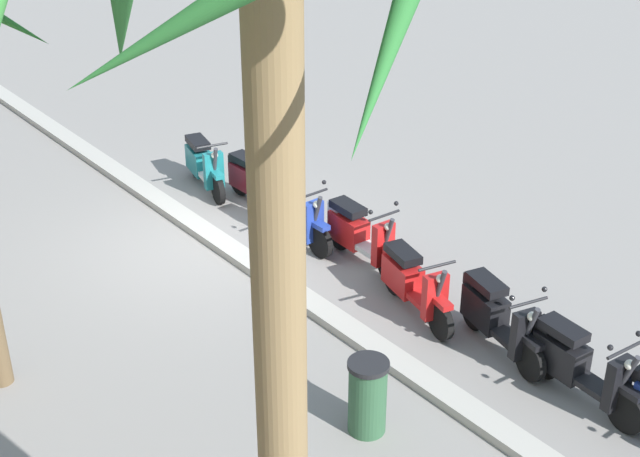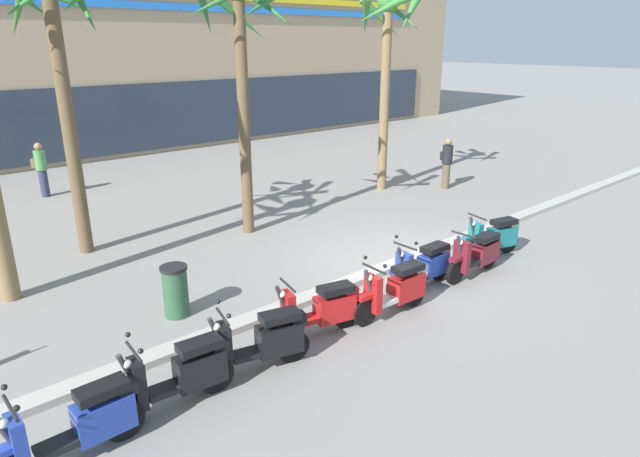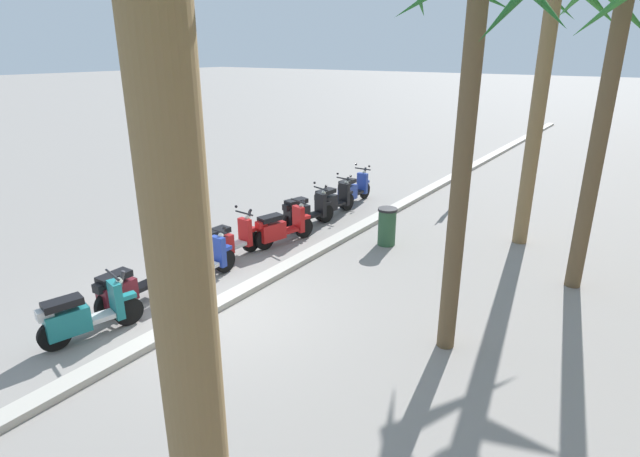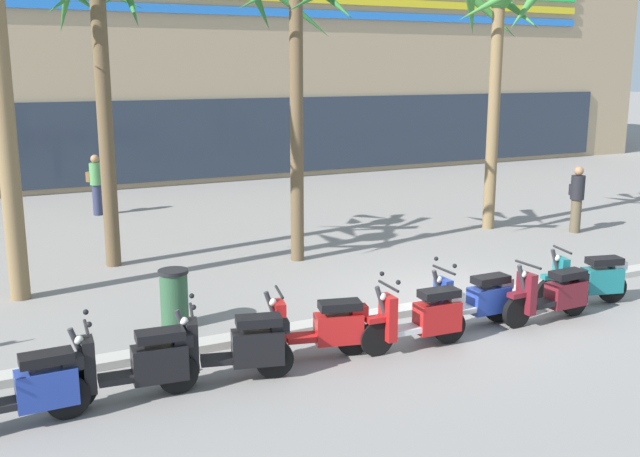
# 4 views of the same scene
# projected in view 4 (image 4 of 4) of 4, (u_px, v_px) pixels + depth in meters

# --- Properties ---
(ground_plane) EXTENTS (200.00, 200.00, 0.00)m
(ground_plane) POSITION_uv_depth(u_px,v_px,m) (461.00, 302.00, 13.07)
(ground_plane) COLOR gray
(curb_strip) EXTENTS (60.00, 0.36, 0.12)m
(curb_strip) POSITION_uv_depth(u_px,v_px,m) (465.00, 300.00, 12.97)
(curb_strip) COLOR #ADA89E
(curb_strip) RESTS_ON ground
(mall_facade_backdrop) EXTENTS (54.16, 11.04, 12.44)m
(mall_facade_backdrop) POSITION_uv_depth(u_px,v_px,m) (5.00, 9.00, 27.36)
(mall_facade_backdrop) COLOR tan
(mall_facade_backdrop) RESTS_ON ground
(scooter_blue_last_in_row) EXTENTS (1.84, 0.56, 1.17)m
(scooter_blue_last_in_row) POSITION_uv_depth(u_px,v_px,m) (20.00, 390.00, 8.41)
(scooter_blue_last_in_row) COLOR black
(scooter_blue_last_in_row) RESTS_ON ground
(scooter_black_lead_nearest) EXTENTS (1.77, 0.56, 1.17)m
(scooter_black_lead_nearest) POSITION_uv_depth(u_px,v_px,m) (138.00, 364.00, 9.14)
(scooter_black_lead_nearest) COLOR black
(scooter_black_lead_nearest) RESTS_ON ground
(scooter_black_gap_after_mid) EXTENTS (1.74, 0.73, 1.17)m
(scooter_black_gap_after_mid) POSITION_uv_depth(u_px,v_px,m) (238.00, 347.00, 9.68)
(scooter_black_gap_after_mid) COLOR black
(scooter_black_gap_after_mid) RESTS_ON ground
(scooter_red_second_in_line) EXTENTS (1.75, 0.72, 1.04)m
(scooter_red_second_in_line) POSITION_uv_depth(u_px,v_px,m) (320.00, 328.00, 10.47)
(scooter_red_second_in_line) COLOR black
(scooter_red_second_in_line) RESTS_ON ground
(scooter_red_mid_centre) EXTENTS (1.76, 0.56, 1.17)m
(scooter_red_mid_centre) POSITION_uv_depth(u_px,v_px,m) (422.00, 318.00, 10.83)
(scooter_red_mid_centre) COLOR black
(scooter_red_mid_centre) RESTS_ON ground
(scooter_blue_tail_end) EXTENTS (1.83, 0.56, 1.17)m
(scooter_blue_tail_end) POSITION_uv_depth(u_px,v_px,m) (474.00, 300.00, 11.73)
(scooter_blue_tail_end) COLOR black
(scooter_blue_tail_end) RESTS_ON ground
(scooter_maroon_mid_rear) EXTENTS (1.80, 0.56, 1.04)m
(scooter_maroon_mid_rear) POSITION_uv_depth(u_px,v_px,m) (553.00, 294.00, 12.04)
(scooter_maroon_mid_rear) COLOR black
(scooter_maroon_mid_rear) RESTS_ON ground
(scooter_teal_mid_front) EXTENTS (1.71, 0.71, 1.04)m
(scooter_teal_mid_front) POSITION_uv_depth(u_px,v_px,m) (589.00, 280.00, 12.84)
(scooter_teal_mid_front) COLOR black
(scooter_teal_mid_front) RESTS_ON ground
(palm_tree_mid_walkway) EXTENTS (2.18, 2.24, 6.11)m
(palm_tree_mid_walkway) POSITION_uv_depth(u_px,v_px,m) (497.00, 46.00, 18.11)
(palm_tree_mid_walkway) COLOR olive
(palm_tree_mid_walkway) RESTS_ON ground
(palm_tree_near_sign) EXTENTS (2.49, 2.62, 6.11)m
(palm_tree_near_sign) POSITION_uv_depth(u_px,v_px,m) (297.00, 37.00, 14.91)
(palm_tree_near_sign) COLOR brown
(palm_tree_near_sign) RESTS_ON ground
(palm_tree_far_corner) EXTENTS (2.33, 2.37, 6.18)m
(palm_tree_far_corner) POSITION_uv_depth(u_px,v_px,m) (100.00, 36.00, 14.49)
(palm_tree_far_corner) COLOR brown
(palm_tree_far_corner) RESTS_ON ground
(pedestrian_by_palm_tree) EXTENTS (0.43, 0.42, 1.71)m
(pedestrian_by_palm_tree) POSITION_uv_depth(u_px,v_px,m) (96.00, 183.00, 20.59)
(pedestrian_by_palm_tree) COLOR #2D3351
(pedestrian_by_palm_tree) RESTS_ON ground
(pedestrian_strolling_near_curb) EXTENTS (0.34, 0.46, 1.68)m
(pedestrian_strolling_near_curb) POSITION_uv_depth(u_px,v_px,m) (577.00, 198.00, 18.41)
(pedestrian_strolling_near_curb) COLOR brown
(pedestrian_strolling_near_curb) RESTS_ON ground
(litter_bin) EXTENTS (0.48, 0.48, 0.95)m
(litter_bin) POSITION_uv_depth(u_px,v_px,m) (174.00, 298.00, 11.70)
(litter_bin) COLOR #2D5638
(litter_bin) RESTS_ON ground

